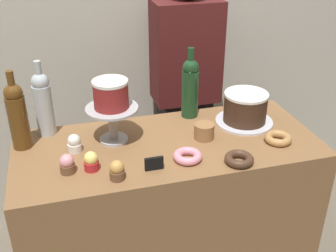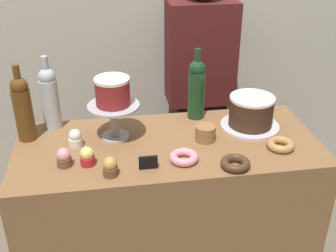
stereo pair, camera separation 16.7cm
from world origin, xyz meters
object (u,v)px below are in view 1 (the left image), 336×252
(chocolate_round_cake, at_px, (245,107))
(price_sign_chalkboard, at_px, (154,164))
(wine_bottle_clear, at_px, (43,103))
(donut_pink, at_px, (188,156))
(wine_bottle_green, at_px, (190,87))
(donut_chocolate, at_px, (239,159))
(cupcake_lemon, at_px, (91,161))
(wine_bottle_amber, at_px, (17,115))
(cupcake_strawberry, at_px, (67,164))
(cookie_stack, at_px, (204,132))
(barista_figure, at_px, (185,100))
(cupcake_vanilla, at_px, (74,143))
(cake_stand_pedestal, at_px, (112,118))
(donut_maple, at_px, (278,138))
(cupcake_caramel, at_px, (117,170))
(white_layer_cake, at_px, (111,94))

(chocolate_round_cake, height_order, price_sign_chalkboard, chocolate_round_cake)
(wine_bottle_clear, relative_size, donut_pink, 2.91)
(wine_bottle_green, bearing_deg, donut_chocolate, -82.50)
(chocolate_round_cake, distance_m, wine_bottle_green, 0.26)
(wine_bottle_green, bearing_deg, cupcake_lemon, -146.11)
(donut_chocolate, bearing_deg, wine_bottle_amber, 156.53)
(cupcake_strawberry, relative_size, donut_pink, 0.66)
(cookie_stack, relative_size, barista_figure, 0.05)
(wine_bottle_amber, height_order, cupcake_lemon, wine_bottle_amber)
(chocolate_round_cake, bearing_deg, cookie_stack, -158.07)
(wine_bottle_clear, distance_m, donut_chocolate, 0.83)
(cupcake_lemon, height_order, donut_pink, cupcake_lemon)
(cupcake_vanilla, distance_m, barista_figure, 0.90)
(cake_stand_pedestal, distance_m, cupcake_strawberry, 0.28)
(wine_bottle_green, distance_m, cupcake_lemon, 0.60)
(cupcake_lemon, xyz_separation_m, cookie_stack, (0.48, 0.11, -0.00))
(donut_maple, relative_size, donut_pink, 1.00)
(donut_chocolate, xyz_separation_m, cookie_stack, (-0.06, 0.21, 0.02))
(cupcake_caramel, height_order, barista_figure, barista_figure)
(donut_chocolate, bearing_deg, wine_bottle_green, 97.50)
(cupcake_caramel, relative_size, donut_pink, 0.66)
(cake_stand_pedestal, xyz_separation_m, white_layer_cake, (0.00, 0.00, 0.11))
(cupcake_strawberry, bearing_deg, cookie_stack, 10.13)
(price_sign_chalkboard, bearing_deg, cake_stand_pedestal, 113.43)
(wine_bottle_clear, relative_size, donut_maple, 2.91)
(cupcake_vanilla, bearing_deg, cupcake_strawberry, -104.27)
(cookie_stack, bearing_deg, donut_maple, -20.65)
(wine_bottle_clear, bearing_deg, white_layer_cake, -27.78)
(wine_bottle_amber, distance_m, cupcake_vanilla, 0.25)
(chocolate_round_cake, bearing_deg, barista_figure, 100.41)
(cupcake_lemon, xyz_separation_m, cupcake_vanilla, (-0.05, 0.15, 0.00))
(donut_chocolate, bearing_deg, wine_bottle_clear, 148.07)
(white_layer_cake, height_order, wine_bottle_green, wine_bottle_green)
(cupcake_strawberry, height_order, cookie_stack, cupcake_strawberry)
(cookie_stack, bearing_deg, cupcake_caramel, -154.47)
(chocolate_round_cake, relative_size, cupcake_caramel, 2.61)
(cupcake_strawberry, bearing_deg, donut_pink, -4.76)
(white_layer_cake, distance_m, donut_maple, 0.71)
(barista_figure, bearing_deg, white_layer_cake, -131.25)
(donut_chocolate, distance_m, donut_pink, 0.20)
(wine_bottle_green, height_order, donut_maple, wine_bottle_green)
(wine_bottle_clear, xyz_separation_m, donut_chocolate, (0.70, -0.43, -0.13))
(wine_bottle_green, relative_size, cookie_stack, 3.87)
(wine_bottle_green, xyz_separation_m, cupcake_lemon, (-0.49, -0.33, -0.11))
(donut_chocolate, relative_size, price_sign_chalkboard, 1.60)
(white_layer_cake, xyz_separation_m, cookie_stack, (0.37, -0.08, -0.18))
(donut_maple, relative_size, donut_chocolate, 1.00)
(cupcake_caramel, height_order, donut_chocolate, cupcake_caramel)
(wine_bottle_clear, relative_size, cookie_stack, 3.87)
(donut_pink, bearing_deg, cupcake_lemon, 174.93)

